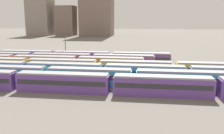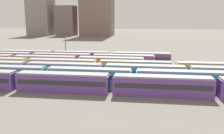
{
  "view_description": "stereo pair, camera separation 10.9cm",
  "coord_description": "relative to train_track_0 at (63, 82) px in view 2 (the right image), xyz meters",
  "views": [
    {
      "loc": [
        40.4,
        -43.83,
        13.86
      ],
      "look_at": [
        32.35,
        15.6,
        2.04
      ],
      "focal_mm": 38.91,
      "sensor_mm": 36.0,
      "label": 1
    },
    {
      "loc": [
        40.51,
        -43.81,
        13.86
      ],
      "look_at": [
        32.35,
        15.6,
        2.04
      ],
      "focal_mm": 38.91,
      "sensor_mm": 36.0,
      "label": 2
    }
  ],
  "objects": [
    {
      "name": "train_track_5",
      "position": [
        -9.46,
        26.0,
        -0.0
      ],
      "size": [
        55.8,
        3.06,
        3.75
      ],
      "color": "#6B429E",
      "rests_on": "ground_plane"
    },
    {
      "name": "train_track_2",
      "position": [
        15.69,
        10.4,
        0.0
      ],
      "size": [
        93.6,
        3.06,
        3.75
      ],
      "color": "#4C70BC",
      "rests_on": "ground_plane"
    },
    {
      "name": "train_track_3",
      "position": [
        22.71,
        15.6,
        0.0
      ],
      "size": [
        112.5,
        3.06,
        3.75
      ],
      "color": "yellow",
      "rests_on": "ground_plane"
    },
    {
      "name": "train_track_1",
      "position": [
        -5.44,
        5.2,
        0.0
      ],
      "size": [
        74.7,
        3.06,
        3.75
      ],
      "color": "teal",
      "rests_on": "ground_plane"
    },
    {
      "name": "distant_building_1",
      "position": [
        -52.12,
        161.41,
        10.7
      ],
      "size": [
        15.37,
        15.03,
        25.2
      ],
      "primitive_type": "cube",
      "color": "#7A665B",
      "rests_on": "ground_plane"
    },
    {
      "name": "train_track_4",
      "position": [
        -12.5,
        20.8,
        -0.0
      ],
      "size": [
        55.8,
        3.06,
        3.75
      ],
      "color": "#BC4C38",
      "rests_on": "ground_plane"
    },
    {
      "name": "train_track_0",
      "position": [
        0.0,
        0.0,
        0.0
      ],
      "size": [
        93.6,
        3.06,
        3.75
      ],
      "color": "#6B429E",
      "rests_on": "ground_plane"
    },
    {
      "name": "catenary_pole_1",
      "position": [
        -10.84,
        34.26,
        2.96
      ],
      "size": [
        0.24,
        3.2,
        8.68
      ],
      "color": "#4C4C51",
      "rests_on": "ground_plane"
    },
    {
      "name": "train_track_6",
      "position": [
        -4.42,
        31.2,
        -0.0
      ],
      "size": [
        55.8,
        3.06,
        3.75
      ],
      "color": "#6B429E",
      "rests_on": "ground_plane"
    },
    {
      "name": "distant_building_2",
      "position": [
        -25.15,
        161.41,
        22.88
      ],
      "size": [
        26.64,
        21.69,
        49.58
      ],
      "primitive_type": "cube",
      "color": "#7A665B",
      "rests_on": "ground_plane"
    },
    {
      "name": "distant_building_0",
      "position": [
        -75.15,
        161.41,
        15.87
      ],
      "size": [
        19.46,
        19.29,
        35.54
      ],
      "primitive_type": "cube",
      "color": "gray",
      "rests_on": "ground_plane"
    }
  ]
}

